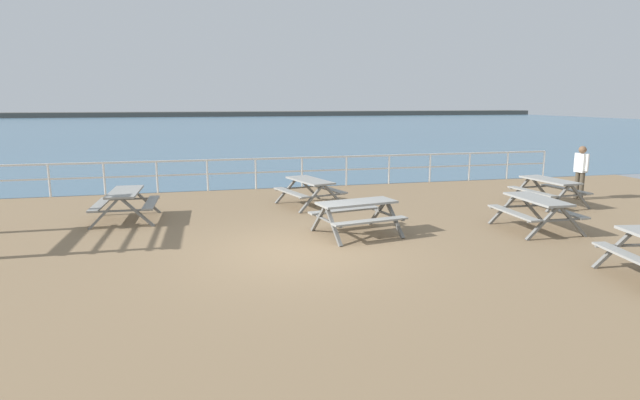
{
  "coord_description": "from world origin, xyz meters",
  "views": [
    {
      "loc": [
        -1.96,
        -9.95,
        3.02
      ],
      "look_at": [
        0.73,
        1.22,
        0.8
      ],
      "focal_mm": 28.79,
      "sensor_mm": 36.0,
      "label": 1
    }
  ],
  "objects_px": {
    "picnic_table_corner": "(537,206)",
    "picnic_table_near_right": "(357,210)",
    "picnic_table_near_left": "(310,186)",
    "visitor": "(581,169)",
    "picnic_table_seaward": "(125,198)",
    "picnic_table_mid_centre": "(549,186)"
  },
  "relations": [
    {
      "from": "picnic_table_seaward",
      "to": "picnic_table_near_left",
      "type": "bearing_deg",
      "value": -79.39
    },
    {
      "from": "picnic_table_near_left",
      "to": "picnic_table_mid_centre",
      "type": "height_order",
      "value": "same"
    },
    {
      "from": "picnic_table_near_left",
      "to": "picnic_table_mid_centre",
      "type": "relative_size",
      "value": 1.11
    },
    {
      "from": "picnic_table_near_right",
      "to": "picnic_table_corner",
      "type": "height_order",
      "value": "same"
    },
    {
      "from": "picnic_table_seaward",
      "to": "picnic_table_corner",
      "type": "height_order",
      "value": "same"
    },
    {
      "from": "picnic_table_seaward",
      "to": "visitor",
      "type": "bearing_deg",
      "value": -88.97
    },
    {
      "from": "picnic_table_near_right",
      "to": "visitor",
      "type": "relative_size",
      "value": 1.24
    },
    {
      "from": "picnic_table_corner",
      "to": "picnic_table_near_right",
      "type": "bearing_deg",
      "value": 83.37
    },
    {
      "from": "picnic_table_mid_centre",
      "to": "picnic_table_seaward",
      "type": "height_order",
      "value": "same"
    },
    {
      "from": "picnic_table_near_right",
      "to": "picnic_table_seaward",
      "type": "xyz_separation_m",
      "value": [
        -5.32,
        2.71,
        0.0
      ]
    },
    {
      "from": "picnic_table_near_left",
      "to": "picnic_table_mid_centre",
      "type": "bearing_deg",
      "value": -118.95
    },
    {
      "from": "picnic_table_mid_centre",
      "to": "visitor",
      "type": "relative_size",
      "value": 1.16
    },
    {
      "from": "picnic_table_near_right",
      "to": "picnic_table_corner",
      "type": "xyz_separation_m",
      "value": [
        4.26,
        -0.61,
        0.0
      ]
    },
    {
      "from": "picnic_table_seaward",
      "to": "visitor",
      "type": "relative_size",
      "value": 1.11
    },
    {
      "from": "picnic_table_near_left",
      "to": "picnic_table_seaward",
      "type": "distance_m",
      "value": 5.05
    },
    {
      "from": "picnic_table_near_left",
      "to": "picnic_table_near_right",
      "type": "bearing_deg",
      "value": 169.51
    },
    {
      "from": "picnic_table_mid_centre",
      "to": "picnic_table_seaward",
      "type": "relative_size",
      "value": 1.04
    },
    {
      "from": "picnic_table_near_left",
      "to": "picnic_table_mid_centre",
      "type": "distance_m",
      "value": 7.01
    },
    {
      "from": "picnic_table_near_left",
      "to": "visitor",
      "type": "bearing_deg",
      "value": -112.42
    },
    {
      "from": "picnic_table_near_right",
      "to": "visitor",
      "type": "bearing_deg",
      "value": 6.33
    },
    {
      "from": "visitor",
      "to": "picnic_table_near_right",
      "type": "bearing_deg",
      "value": -169.85
    },
    {
      "from": "picnic_table_near_left",
      "to": "picnic_table_near_right",
      "type": "distance_m",
      "value": 3.5
    }
  ]
}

